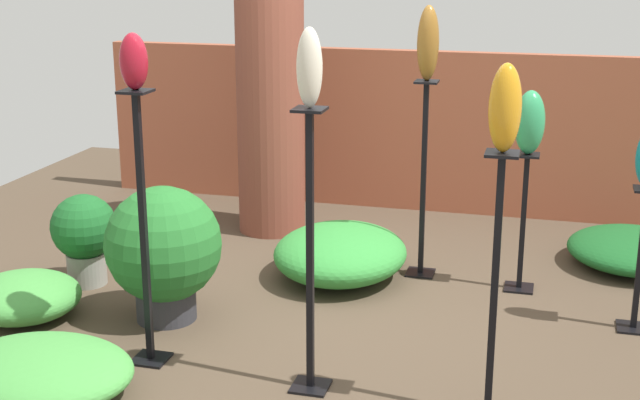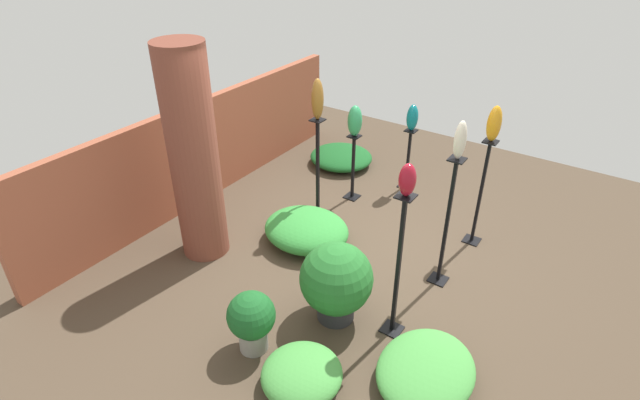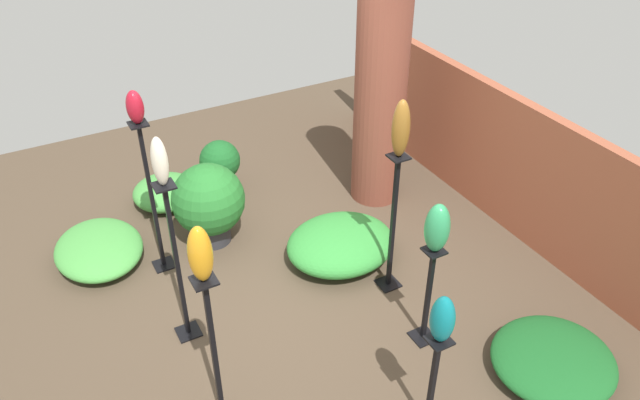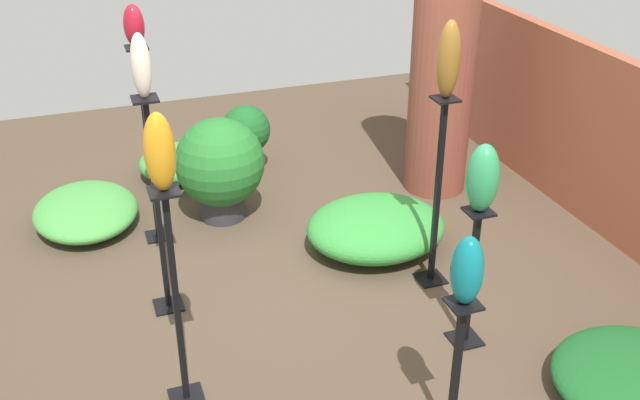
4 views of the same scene
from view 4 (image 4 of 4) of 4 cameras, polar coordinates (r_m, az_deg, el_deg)
name	(u,v)px [view 4 (image 4 of 4)]	position (r m, az deg, el deg)	size (l,w,h in m)	color
ground_plane	(307,270)	(5.68, -1.00, -5.34)	(8.00, 8.00, 0.00)	#4C3D2D
brick_wall_back	(597,139)	(6.47, 20.34, 4.36)	(5.60, 0.12, 1.43)	#9E5138
brick_pillar	(444,51)	(6.51, 9.43, 11.11)	(0.55, 0.55, 2.54)	brown
pedestal_bronze	(437,201)	(5.29, 8.89, -0.09)	(0.20, 0.20, 1.42)	black
pedestal_amber	(177,310)	(4.25, -10.83, -8.25)	(0.20, 0.20, 1.39)	black
pedestal_jade	(471,284)	(4.83, 11.40, -6.33)	(0.20, 0.20, 0.97)	black
pedestal_ruby	(149,154)	(5.90, -12.89, 3.42)	(0.20, 0.20, 1.58)	black
pedestal_teal	(455,380)	(4.14, 10.25, -13.35)	(0.20, 0.20, 0.92)	black
pedestal_ivory	(158,217)	(5.02, -12.21, -1.28)	(0.20, 0.20, 1.54)	black
art_vase_bronze	(449,60)	(4.90, 9.77, 10.50)	(0.15, 0.15, 0.51)	brown
art_vase_amber	(160,152)	(3.77, -12.11, 3.58)	(0.15, 0.16, 0.42)	orange
art_vase_jade	(483,178)	(4.46, 12.29, 1.64)	(0.20, 0.20, 0.43)	#2D9356
art_vase_ruby	(134,25)	(5.57, -13.99, 12.78)	(0.15, 0.15, 0.30)	maroon
art_vase_teal	(467,270)	(3.72, 11.14, -5.29)	(0.18, 0.16, 0.38)	#0F727A
art_vase_ivory	(141,66)	(4.62, -13.49, 9.92)	(0.13, 0.12, 0.40)	beige
potted_plant_near_pillar	(246,134)	(7.07, -5.66, 5.00)	(0.46, 0.46, 0.65)	gray
potted_plant_walkway_edge	(220,165)	(6.23, -7.63, 2.64)	(0.74, 0.74, 0.88)	#2D2D33
foliage_bed_east	(376,227)	(5.87, 4.27, -2.10)	(0.95, 1.10, 0.36)	#338C38
foliage_bed_west	(86,211)	(6.49, -17.42, -0.80)	(1.03, 0.85, 0.27)	#479942
foliage_bed_center	(178,163)	(7.14, -10.77, 2.81)	(0.74, 0.72, 0.29)	#479942
foliage_bed_rear	(638,379)	(4.88, 23.09, -12.45)	(0.97, 1.01, 0.25)	#195923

